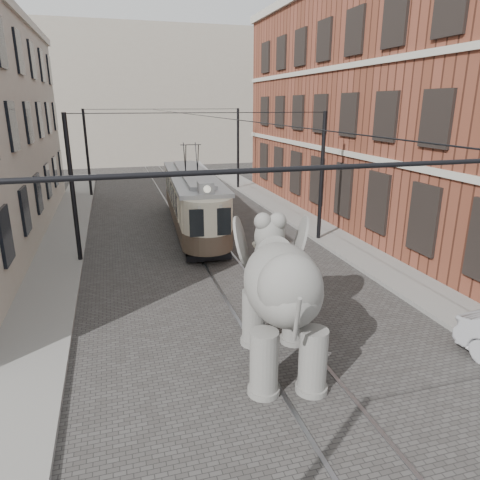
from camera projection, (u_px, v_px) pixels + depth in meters
name	position (u px, v px, depth m)	size (l,w,h in m)	color
ground	(254.00, 307.00, 14.15)	(120.00, 120.00, 0.00)	#3C3A38
tram_rails	(254.00, 307.00, 14.15)	(1.54, 80.00, 0.02)	slate
sidewalk_right	(412.00, 285.00, 15.73)	(2.00, 60.00, 0.15)	slate
sidewalk_left	(35.00, 333.00, 12.40)	(2.00, 60.00, 0.15)	slate
brick_building	(398.00, 110.00, 23.55)	(8.00, 26.00, 12.00)	brown
distant_block	(144.00, 97.00, 48.74)	(28.00, 10.00, 14.00)	gray
catenary	(212.00, 189.00, 17.79)	(11.00, 30.20, 6.00)	black
tram	(192.00, 187.00, 22.56)	(2.28, 11.04, 4.38)	beige
elephant	(282.00, 302.00, 10.54)	(3.10, 5.63, 3.45)	#66635E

